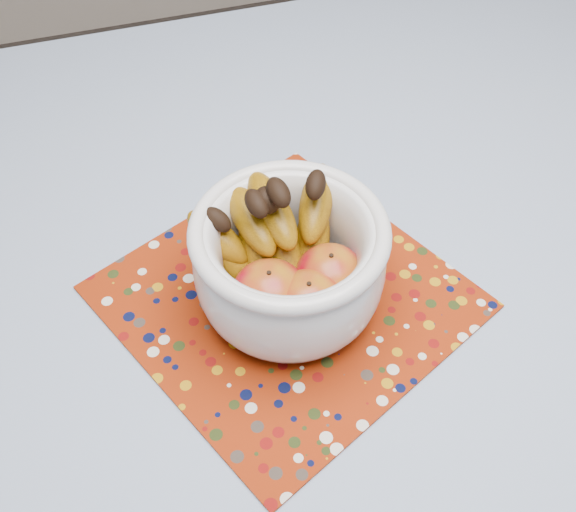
{
  "coord_description": "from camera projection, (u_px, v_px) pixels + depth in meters",
  "views": [
    {
      "loc": [
        -0.22,
        -0.47,
        1.42
      ],
      "look_at": [
        -0.07,
        -0.01,
        0.84
      ],
      "focal_mm": 42.0,
      "sensor_mm": 36.0,
      "label": 1
    }
  ],
  "objects": [
    {
      "name": "table",
      "position": [
        340.0,
        321.0,
        0.9
      ],
      "size": [
        1.2,
        1.2,
        0.75
      ],
      "color": "brown",
      "rests_on": "ground"
    },
    {
      "name": "fruit_bowl",
      "position": [
        284.0,
        256.0,
        0.76
      ],
      "size": [
        0.25,
        0.22,
        0.18
      ],
      "color": "silver",
      "rests_on": "placemat"
    },
    {
      "name": "placemat",
      "position": [
        286.0,
        297.0,
        0.82
      ],
      "size": [
        0.49,
        0.49,
        0.0
      ],
      "primitive_type": "cube",
      "rotation": [
        0.0,
        0.0,
        0.43
      ],
      "color": "maroon",
      "rests_on": "tablecloth"
    },
    {
      "name": "tablecloth",
      "position": [
        344.0,
        284.0,
        0.84
      ],
      "size": [
        1.32,
        1.32,
        0.01
      ],
      "primitive_type": "cube",
      "color": "slate",
      "rests_on": "table"
    }
  ]
}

